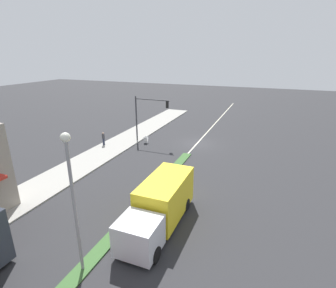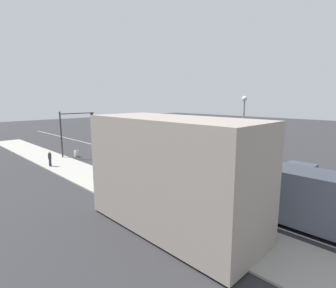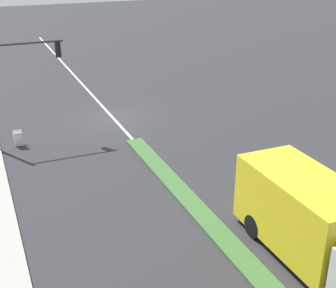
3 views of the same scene
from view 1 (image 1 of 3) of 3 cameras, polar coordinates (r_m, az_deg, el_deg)
ground_plane at (r=18.10m, az=-10.06°, el=-17.37°), size 160.00×160.00×0.00m
sidewalk_right at (r=23.26m, az=-30.41°, el=-10.92°), size 4.00×73.00×0.12m
lane_marking_center at (r=33.01m, az=6.35°, el=0.13°), size 0.16×60.00×0.01m
traffic_signal_main at (r=32.55m, az=-4.73°, el=7.04°), size 4.59×0.34×5.60m
street_lamp at (r=13.04m, az=-20.15°, el=-9.06°), size 0.44×0.44×7.37m
pedestrian at (r=32.59m, az=-13.87°, el=1.21°), size 0.34×0.34×1.61m
warning_aframe_sign at (r=32.93m, az=-4.82°, el=0.91°), size 0.45×0.53×0.84m
delivery_truck at (r=17.32m, az=-1.71°, el=-13.00°), size 2.44×7.50×2.87m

